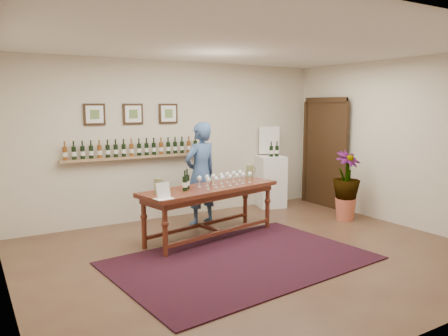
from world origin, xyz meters
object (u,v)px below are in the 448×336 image
display_pedestal (271,181)px  potted_plant (346,186)px  tasting_table (210,194)px  person (201,174)px

display_pedestal → potted_plant: size_ratio=0.97×
potted_plant → tasting_table: bearing=172.9°
tasting_table → person: person is taller
potted_plant → display_pedestal: bearing=108.4°
person → tasting_table: bearing=59.9°
tasting_table → potted_plant: size_ratio=2.23×
tasting_table → person: 0.82m
tasting_table → display_pedestal: size_ratio=2.31×
tasting_table → display_pedestal: 2.40m
tasting_table → display_pedestal: (2.06, 1.21, -0.17)m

